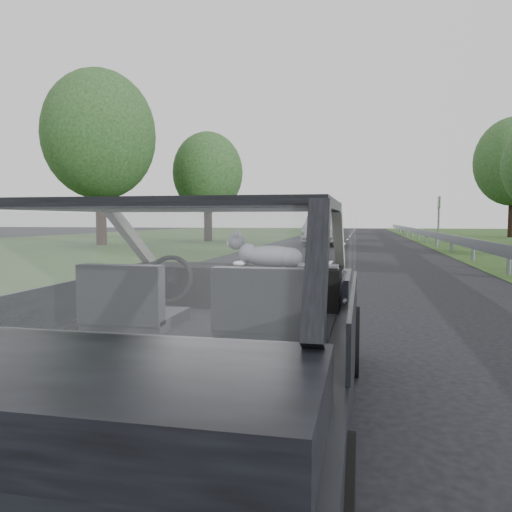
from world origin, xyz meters
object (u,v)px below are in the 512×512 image
at_px(subject_car, 209,318).
at_px(cat, 271,255).
at_px(highway_sign, 439,221).
at_px(other_car, 323,230).

relative_size(subject_car, cat, 6.63).
bearing_deg(highway_sign, other_car, -167.27).
distance_m(subject_car, other_car, 22.93).
bearing_deg(cat, subject_car, -109.47).
bearing_deg(cat, other_car, 100.84).
distance_m(cat, highway_sign, 23.78).
relative_size(subject_car, highway_sign, 1.61).
bearing_deg(other_car, highway_sign, 11.45).
height_order(other_car, highway_sign, highway_sign).
height_order(subject_car, other_car, other_car).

